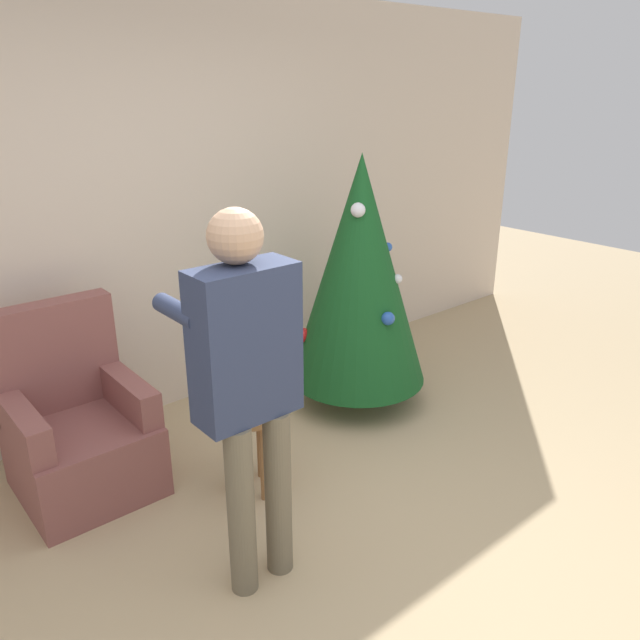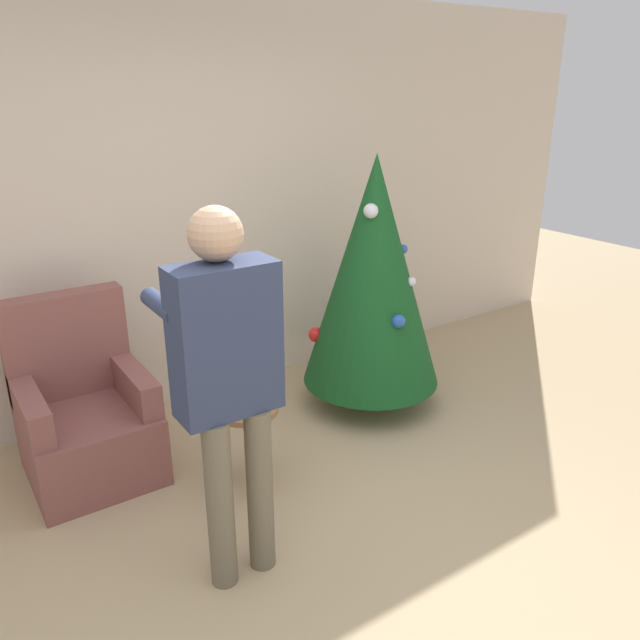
{
  "view_description": "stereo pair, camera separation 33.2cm",
  "coord_description": "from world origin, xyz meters",
  "px_view_note": "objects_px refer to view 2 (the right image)",
  "views": [
    {
      "loc": [
        -1.54,
        -1.48,
        2.11
      ],
      "look_at": [
        0.47,
        0.9,
        0.94
      ],
      "focal_mm": 35.0,
      "sensor_mm": 36.0,
      "label": 1
    },
    {
      "loc": [
        -1.27,
        -1.68,
        2.11
      ],
      "look_at": [
        0.47,
        0.9,
        0.94
      ],
      "focal_mm": 35.0,
      "sensor_mm": 36.0,
      "label": 2
    }
  ],
  "objects_px": {
    "armchair": "(85,418)",
    "person_standing": "(227,369)",
    "side_stool": "(246,422)",
    "christmas_tree": "(373,273)"
  },
  "relations": [
    {
      "from": "armchair",
      "to": "person_standing",
      "type": "distance_m",
      "value": 1.4
    },
    {
      "from": "armchair",
      "to": "side_stool",
      "type": "distance_m",
      "value": 0.95
    },
    {
      "from": "side_stool",
      "to": "armchair",
      "type": "bearing_deg",
      "value": 137.21
    },
    {
      "from": "armchair",
      "to": "person_standing",
      "type": "height_order",
      "value": "person_standing"
    },
    {
      "from": "person_standing",
      "to": "side_stool",
      "type": "xyz_separation_m",
      "value": [
        0.34,
        0.53,
        -0.61
      ]
    },
    {
      "from": "armchair",
      "to": "side_stool",
      "type": "bearing_deg",
      "value": -42.79
    },
    {
      "from": "person_standing",
      "to": "armchair",
      "type": "bearing_deg",
      "value": 106.87
    },
    {
      "from": "christmas_tree",
      "to": "person_standing",
      "type": "bearing_deg",
      "value": -148.6
    },
    {
      "from": "christmas_tree",
      "to": "side_stool",
      "type": "bearing_deg",
      "value": -161.79
    },
    {
      "from": "armchair",
      "to": "christmas_tree",
      "type": "bearing_deg",
      "value": -8.01
    }
  ]
}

